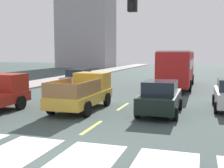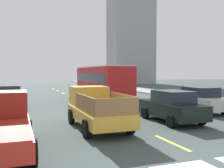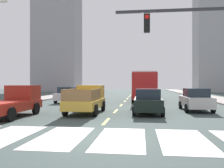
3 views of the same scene
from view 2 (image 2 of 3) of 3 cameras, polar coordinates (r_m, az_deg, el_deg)
sidewalk_right at (r=28.30m, az=17.15°, el=-2.88°), size 3.70×110.00×0.15m
lane_dash_0 at (r=10.41m, az=12.99°, el=-12.54°), size 0.16×2.40×0.01m
lane_dash_1 at (r=14.74m, az=2.20°, el=-7.99°), size 0.16×2.40×0.01m
lane_dash_2 at (r=19.40m, az=-3.45°, el=-5.44°), size 0.16×2.40×0.01m
lane_dash_3 at (r=24.19m, az=-6.87°, el=-3.86°), size 0.16×2.40×0.01m
lane_dash_4 at (r=29.06m, az=-9.14°, el=-2.80°), size 0.16×2.40×0.01m
lane_dash_5 at (r=33.96m, az=-10.75°, el=-2.04°), size 0.16×2.40×0.01m
lane_dash_6 at (r=38.89m, az=-11.96°, el=-1.47°), size 0.16×2.40×0.01m
lane_dash_7 at (r=43.83m, az=-12.89°, el=-1.03°), size 0.16×2.40×0.01m
pickup_stakebed at (r=12.82m, az=-3.71°, el=-5.36°), size 2.18×5.20×1.96m
pickup_dark at (r=9.88m, az=-23.48°, el=-8.03°), size 2.18×5.20×1.96m
city_bus at (r=25.40m, az=-2.35°, el=0.87°), size 2.72×10.80×3.32m
sedan_mid at (r=21.06m, az=-21.80°, el=-2.64°), size 2.02×4.40×1.72m
sedan_far at (r=18.44m, az=18.78°, el=-3.31°), size 2.02×4.40×1.72m
sedan_near_left at (r=14.47m, az=13.09°, el=-4.82°), size 2.02×4.40×1.72m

